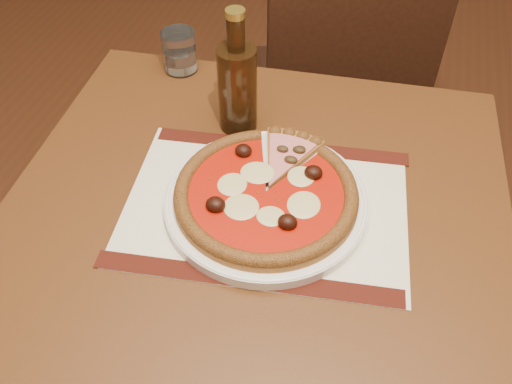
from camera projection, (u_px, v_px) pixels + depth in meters
table at (253, 253)px, 0.92m from camera, size 0.85×0.85×0.75m
chair_far at (339, 82)px, 1.49m from camera, size 0.55×0.55×0.90m
placemat at (266, 206)px, 0.86m from camera, size 0.48×0.37×0.00m
plate at (266, 201)px, 0.85m from camera, size 0.32×0.32×0.02m
pizza at (266, 193)px, 0.84m from camera, size 0.29×0.29×0.04m
ham_slice at (287, 160)px, 0.90m from camera, size 0.10×0.15×0.02m
water_glass at (179, 51)px, 1.09m from camera, size 0.08×0.08×0.08m
bottle at (237, 85)px, 0.93m from camera, size 0.07×0.07×0.23m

